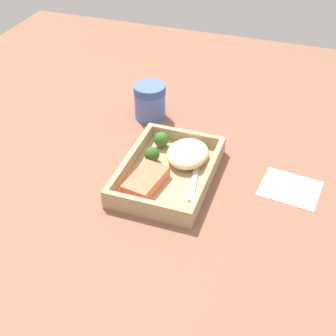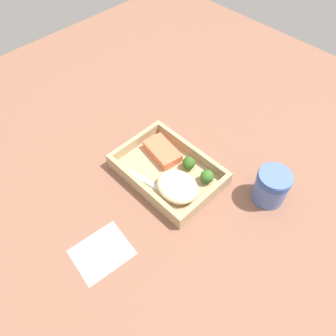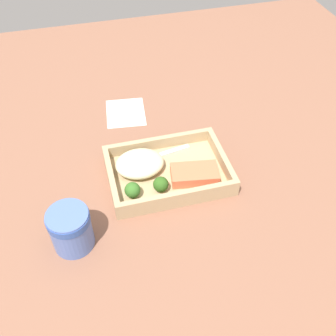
{
  "view_description": "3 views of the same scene",
  "coord_description": "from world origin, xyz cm",
  "views": [
    {
      "loc": [
        -72.97,
        -25.35,
        63.4
      ],
      "look_at": [
        0.0,
        0.0,
        2.7
      ],
      "focal_mm": 50.0,
      "sensor_mm": 36.0,
      "label": 1
    },
    {
      "loc": [
        36.09,
        -35.57,
        67.27
      ],
      "look_at": [
        0.0,
        0.0,
        2.7
      ],
      "focal_mm": 35.0,
      "sensor_mm": 36.0,
      "label": 2
    },
    {
      "loc": [
        15.27,
        58.05,
        64.44
      ],
      "look_at": [
        0.0,
        0.0,
        2.7
      ],
      "focal_mm": 42.0,
      "sensor_mm": 36.0,
      "label": 3
    }
  ],
  "objects": [
    {
      "name": "tray_rim",
      "position": [
        0.0,
        0.0,
        2.66
      ],
      "size": [
        26.27,
        18.45,
        2.91
      ],
      "color": "tan",
      "rests_on": "takeout_tray"
    },
    {
      "name": "ground_plane",
      "position": [
        0.0,
        0.0,
        -1.0
      ],
      "size": [
        160.0,
        160.0,
        2.0
      ],
      "primitive_type": "cube",
      "color": "brown"
    },
    {
      "name": "broccoli_floret_2",
      "position": [
        8.83,
        4.71,
        3.11
      ],
      "size": [
        3.35,
        3.35,
        3.65
      ],
      "color": "#77995A",
      "rests_on": "takeout_tray"
    },
    {
      "name": "broccoli_floret_1",
      "position": [
        2.79,
        4.63,
        3.09
      ],
      "size": [
        3.3,
        3.3,
        3.6
      ],
      "color": "#7F9E52",
      "rests_on": "takeout_tray"
    },
    {
      "name": "fork",
      "position": [
        1.96,
        -5.49,
        1.42
      ],
      "size": [
        15.85,
        4.36,
        0.44
      ],
      "color": "silver",
      "rests_on": "takeout_tray"
    },
    {
      "name": "paper_cup",
      "position": [
        21.86,
        12.38,
        4.96
      ],
      "size": [
        7.97,
        7.97,
        8.87
      ],
      "color": "#516EB8",
      "rests_on": "ground_plane"
    },
    {
      "name": "receipt_slip",
      "position": [
        5.03,
        -25.16,
        0.12
      ],
      "size": [
        11.25,
        12.96,
        0.24
      ],
      "primitive_type": "cube",
      "rotation": [
        0.0,
        0.0,
        -0.11
      ],
      "color": "white",
      "rests_on": "ground_plane"
    },
    {
      "name": "salmon_fillet",
      "position": [
        -5.17,
        3.01,
        2.42
      ],
      "size": [
        10.98,
        7.32,
        2.43
      ],
      "primitive_type": "cube",
      "rotation": [
        0.0,
        0.0,
        -0.16
      ],
      "color": "#EE6E48",
      "rests_on": "takeout_tray"
    },
    {
      "name": "mashed_potatoes",
      "position": [
        5.78,
        -2.56,
        3.06
      ],
      "size": [
        10.79,
        9.05,
        3.72
      ],
      "primitive_type": "ellipsoid",
      "color": "beige",
      "rests_on": "takeout_tray"
    },
    {
      "name": "takeout_tray",
      "position": [
        0.0,
        0.0,
        0.6
      ],
      "size": [
        26.27,
        18.45,
        1.2
      ],
      "primitive_type": "cube",
      "color": "tan",
      "rests_on": "ground_plane"
    }
  ]
}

